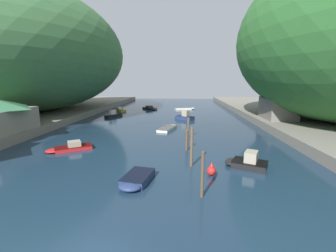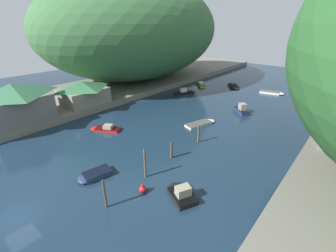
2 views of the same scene
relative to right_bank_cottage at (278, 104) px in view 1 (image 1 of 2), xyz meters
name	(u,v)px [view 1 (image 1 of 2)]	position (x,y,z in m)	size (l,w,h in m)	color
water_surface	(161,127)	(-20.63, -2.72, -3.81)	(130.00, 130.00, 0.00)	#192D42
left_bank	(7,122)	(-48.60, -2.72, -3.19)	(22.00, 120.00, 1.24)	slate
right_bank	(329,125)	(7.34, -2.72, -3.19)	(22.00, 120.00, 1.24)	slate
hillside_left	(33,52)	(-49.70, 8.45, 10.20)	(37.55, 52.58, 25.54)	#3D6B3D
right_bank_cottage	(278,104)	(0.00, 0.00, 0.00)	(4.99, 7.27, 5.00)	slate
boat_open_rowboat	(115,115)	(-32.05, 8.20, -3.36)	(3.34, 5.41, 1.52)	black
boat_white_cruiser	(151,108)	(-25.82, 21.58, -3.48)	(5.15, 5.58, 1.04)	black
boat_near_quay	(136,180)	(-20.40, -24.80, -3.51)	(2.52, 4.05, 0.61)	navy
boat_cabin_cruiser	(69,148)	(-29.83, -16.70, -3.51)	(5.09, 4.07, 0.98)	red
boat_small_dinghy	(186,108)	(-15.98, 22.36, -3.53)	(5.90, 3.11, 0.57)	silver
boat_yellow_tender	(246,162)	(-10.98, -20.67, -3.35)	(4.22, 3.41, 1.54)	black
boat_navy_launch	(184,117)	(-16.59, 5.54, -3.23)	(4.57, 4.09, 1.94)	navy
boat_far_upstream	(169,128)	(-19.13, -4.36, -3.60)	(3.41, 6.15, 0.42)	silver
boat_mid_channel	(118,110)	(-34.00, 17.62, -3.47)	(5.12, 4.77, 1.09)	gold
mooring_post_nearest	(202,174)	(-15.49, -26.50, -2.16)	(0.22, 0.22, 3.27)	#4C3D2D
mooring_post_second	(192,147)	(-16.00, -20.82, -1.95)	(0.25, 0.25, 3.70)	brown
mooring_post_middle	(187,140)	(-16.34, -15.83, -2.59)	(0.31, 0.31, 2.41)	#4C3D2D
mooring_post_fourth	(188,128)	(-16.04, -10.10, -2.35)	(0.26, 0.26, 2.90)	brown
channel_buoy_near	(211,170)	(-14.38, -22.78, -3.36)	(0.76, 0.76, 1.15)	red
person_on_quay	(13,124)	(-39.13, -13.18, -1.60)	(0.34, 0.43, 1.69)	#282D3D
person_by_boathouse	(6,125)	(-39.85, -13.42, -1.60)	(0.35, 0.44, 1.69)	#282D3D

